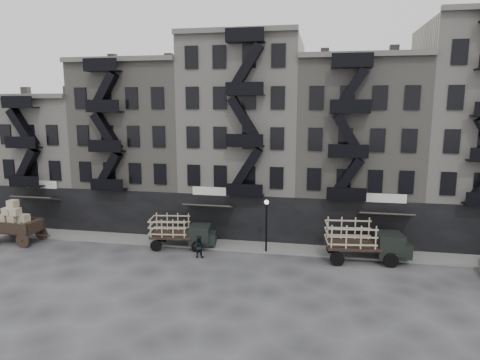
% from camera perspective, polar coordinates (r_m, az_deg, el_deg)
% --- Properties ---
extents(ground, '(140.00, 140.00, 0.00)m').
position_cam_1_polar(ground, '(32.18, -2.54, -10.92)').
color(ground, '#38383A').
rests_on(ground, ground).
extents(sidewalk, '(55.00, 2.50, 0.15)m').
position_cam_1_polar(sidewalk, '(35.59, -1.12, -8.66)').
color(sidewalk, slate).
rests_on(sidewalk, ground).
extents(building_west, '(10.00, 11.35, 13.20)m').
position_cam_1_polar(building_west, '(47.79, -23.67, 2.66)').
color(building_west, '#ADA99F').
rests_on(building_west, ground).
extents(building_midwest, '(10.00, 11.35, 16.20)m').
position_cam_1_polar(building_midwest, '(42.75, -12.67, 4.50)').
color(building_midwest, slate).
rests_on(building_midwest, ground).
extents(building_center, '(10.00, 11.35, 18.20)m').
position_cam_1_polar(building_center, '(39.74, 0.68, 5.77)').
color(building_center, '#ADA99F').
rests_on(building_center, ground).
extents(building_mideast, '(10.00, 11.35, 16.20)m').
position_cam_1_polar(building_mideast, '(39.31, 15.21, 3.90)').
color(building_mideast, slate).
rests_on(building_mideast, ground).
extents(building_east, '(10.00, 11.35, 19.20)m').
position_cam_1_polar(building_east, '(41.15, 29.38, 5.31)').
color(building_east, '#ADA99F').
rests_on(building_east, ground).
extents(lamp_post, '(0.36, 0.36, 4.28)m').
position_cam_1_polar(lamp_post, '(33.22, 3.54, -5.18)').
color(lamp_post, black).
rests_on(lamp_post, ground).
extents(wagon, '(4.40, 2.58, 3.60)m').
position_cam_1_polar(wagon, '(40.62, -27.91, -4.57)').
color(wagon, black).
rests_on(wagon, ground).
extents(stake_truck_west, '(5.45, 2.75, 2.63)m').
position_cam_1_polar(stake_truck_west, '(35.13, -7.87, -6.58)').
color(stake_truck_west, black).
rests_on(stake_truck_west, ground).
extents(stake_truck_east, '(6.26, 3.05, 3.04)m').
position_cam_1_polar(stake_truck_east, '(33.17, 16.29, -7.50)').
color(stake_truck_east, black).
rests_on(stake_truck_east, ground).
extents(pedestrian_mid, '(0.84, 0.67, 1.69)m').
position_cam_1_polar(pedestrian_mid, '(33.01, -5.54, -8.84)').
color(pedestrian_mid, black).
rests_on(pedestrian_mid, ground).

